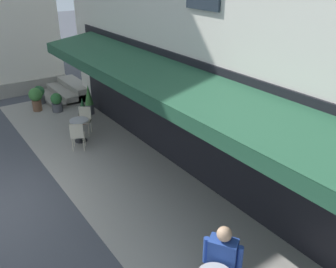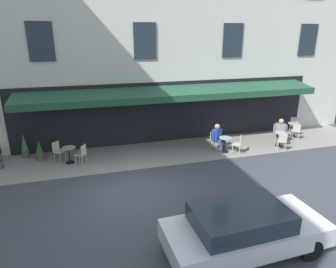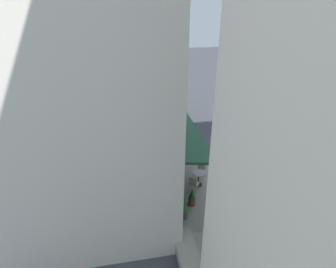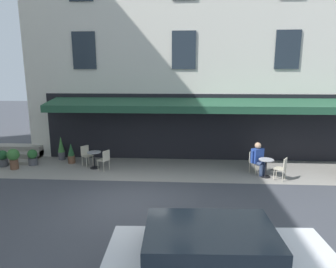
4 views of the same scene
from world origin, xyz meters
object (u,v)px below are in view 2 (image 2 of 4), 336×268
at_px(cafe_table_far_end, 293,128).
at_px(cafe_chair_cream_facing_street, 280,132).
at_px(seated_patron_in_grey, 280,131).
at_px(cafe_chair_cream_near_door, 58,150).
at_px(cafe_table_near_entrance, 280,137).
at_px(potted_plant_by_steps, 40,151).
at_px(cafe_chair_cream_kerbside, 214,139).
at_px(parked_car_white, 244,228).
at_px(cafe_table_mid_terrace, 225,143).
at_px(cafe_chair_cream_corner_left, 296,130).
at_px(cafe_table_streetside, 69,153).
at_px(cafe_chair_cream_under_awning, 282,140).
at_px(cafe_chair_cream_by_window, 238,143).
at_px(seated_companion_in_blue, 218,136).
at_px(cafe_chair_cream_back_row, 82,153).
at_px(cafe_chair_cream_corner_right, 294,124).
at_px(potted_plant_mid_terrace, 24,146).

bearing_deg(cafe_table_far_end, cafe_chair_cream_facing_street, 26.43).
height_order(cafe_chair_cream_facing_street, seated_patron_in_grey, seated_patron_in_grey).
xyz_separation_m(cafe_chair_cream_near_door, seated_patron_in_grey, (-11.11, 0.79, 0.17)).
distance_m(cafe_table_near_entrance, potted_plant_by_steps, 11.78).
relative_size(cafe_chair_cream_kerbside, parked_car_white, 0.21).
bearing_deg(cafe_chair_cream_kerbside, potted_plant_by_steps, -5.87).
distance_m(cafe_table_mid_terrace, parked_car_white, 7.04).
xyz_separation_m(cafe_chair_cream_near_door, cafe_chair_cream_corner_left, (-12.33, 0.50, 0.00)).
height_order(cafe_chair_cream_kerbside, cafe_table_streetside, cafe_chair_cream_kerbside).
height_order(cafe_chair_cream_under_awning, seated_patron_in_grey, seated_patron_in_grey).
distance_m(cafe_table_far_end, potted_plant_by_steps, 13.42).
xyz_separation_m(cafe_chair_cream_by_window, cafe_table_streetside, (7.83, -1.05, -0.06)).
bearing_deg(parked_car_white, seated_companion_in_blue, -109.61).
height_order(cafe_chair_cream_back_row, cafe_chair_cream_corner_left, same).
distance_m(cafe_table_near_entrance, seated_patron_in_grey, 0.47).
relative_size(cafe_table_mid_terrace, parked_car_white, 0.17).
xyz_separation_m(seated_patron_in_grey, potted_plant_by_steps, (11.92, -1.08, -0.25)).
height_order(cafe_chair_cream_corner_right, seated_patron_in_grey, seated_patron_in_grey).
distance_m(cafe_chair_cream_kerbside, cafe_chair_cream_near_door, 7.48).
distance_m(cafe_chair_cream_by_window, cafe_chair_cream_back_row, 7.32).
distance_m(cafe_table_streetside, potted_plant_mid_terrace, 2.36).
relative_size(cafe_chair_cream_back_row, seated_companion_in_blue, 0.68).
distance_m(cafe_table_near_entrance, cafe_chair_cream_under_awning, 0.63).
height_order(cafe_chair_cream_by_window, seated_companion_in_blue, seated_companion_in_blue).
xyz_separation_m(cafe_table_near_entrance, cafe_chair_cream_under_awning, (0.29, 0.56, 0.06)).
relative_size(cafe_table_far_end, seated_companion_in_blue, 0.56).
relative_size(seated_patron_in_grey, potted_plant_by_steps, 1.41).
height_order(cafe_chair_cream_by_window, cafe_chair_cream_corner_left, same).
relative_size(cafe_table_near_entrance, cafe_chair_cream_corner_left, 0.82).
xyz_separation_m(cafe_chair_cream_corner_left, cafe_chair_cream_corner_right, (-0.68, -1.05, 0.00)).
bearing_deg(cafe_chair_cream_facing_street, cafe_chair_cream_by_window, 15.94).
relative_size(cafe_chair_cream_kerbside, cafe_chair_cream_back_row, 1.00).
distance_m(cafe_chair_cream_kerbside, cafe_chair_cream_corner_left, 4.88).
relative_size(cafe_chair_cream_facing_street, cafe_table_streetside, 1.21).
relative_size(seated_companion_in_blue, parked_car_white, 0.31).
relative_size(potted_plant_by_steps, potted_plant_mid_terrace, 0.83).
xyz_separation_m(cafe_table_near_entrance, cafe_chair_cream_back_row, (9.83, -0.45, 0.06)).
bearing_deg(cafe_chair_cream_facing_street, cafe_table_far_end, -153.57).
distance_m(cafe_chair_cream_facing_street, potted_plant_by_steps, 12.08).
bearing_deg(cafe_chair_cream_under_awning, potted_plant_mid_terrace, -11.81).
distance_m(cafe_table_mid_terrace, seated_companion_in_blue, 0.47).
distance_m(cafe_chair_cream_kerbside, cafe_chair_cream_corner_right, 5.67).
height_order(cafe_chair_cream_by_window, parked_car_white, parked_car_white).
distance_m(cafe_table_streetside, seated_patron_in_grey, 10.62).
bearing_deg(cafe_table_streetside, cafe_chair_cream_kerbside, 178.53).
relative_size(cafe_table_streetside, cafe_table_far_end, 1.00).
bearing_deg(cafe_table_far_end, cafe_chair_cream_corner_right, -130.61).
height_order(cafe_table_near_entrance, cafe_table_mid_terrace, same).
bearing_deg(cafe_chair_cream_near_door, cafe_chair_cream_kerbside, 175.64).
relative_size(seated_patron_in_grey, potted_plant_mid_terrace, 1.17).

